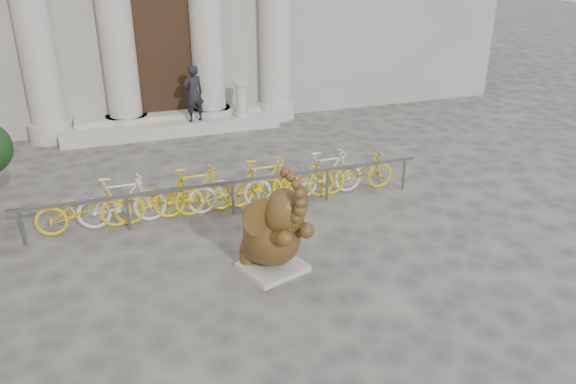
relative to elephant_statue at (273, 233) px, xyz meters
name	(u,v)px	position (x,y,z in m)	size (l,w,h in m)	color
ground	(276,328)	(-0.44, -1.46, -0.69)	(80.00, 80.00, 0.00)	#474442
entrance_steps	(172,126)	(-0.44, 7.94, -0.51)	(6.00, 1.20, 0.36)	#A8A59E
elephant_statue	(273,233)	(0.00, 0.00, 0.00)	(1.27, 1.51, 1.90)	#A8A59E
bike_rack	(230,186)	(-0.11, 2.49, -0.19)	(8.00, 0.53, 1.00)	slate
pedestrian	(193,93)	(0.16, 7.62, 0.45)	(0.57, 0.37, 1.56)	black
balustrade_post	(241,100)	(1.51, 7.64, 0.14)	(0.42, 0.42, 1.02)	#A8A59E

